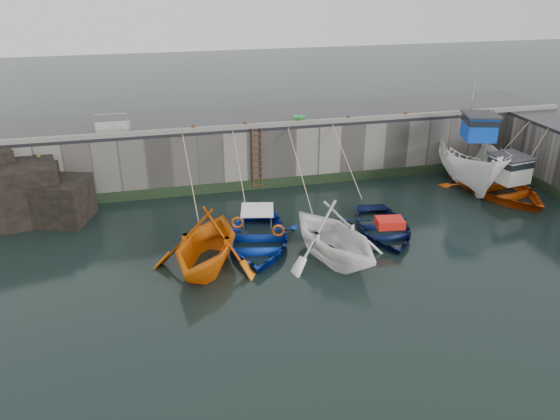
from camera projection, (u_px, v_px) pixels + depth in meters
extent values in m
plane|color=black|center=(369.00, 286.00, 19.36)|extent=(120.00, 120.00, 0.00)
cube|color=slate|center=(284.00, 144.00, 29.82)|extent=(30.00, 5.00, 3.00)
cube|color=black|center=(284.00, 115.00, 29.17)|extent=(30.00, 5.00, 0.16)
cube|color=slate|center=(295.00, 123.00, 27.02)|extent=(30.00, 0.30, 0.20)
cube|color=black|center=(295.00, 181.00, 28.08)|extent=(30.00, 0.08, 0.50)
cube|color=black|center=(17.00, 192.00, 23.99)|extent=(4.05, 3.66, 2.60)
cube|color=black|center=(60.00, 200.00, 23.99)|extent=(2.96, 2.83, 1.90)
cube|color=black|center=(39.00, 188.00, 24.76)|extent=(2.01, 1.83, 2.30)
cone|color=#2D591E|center=(22.00, 174.00, 23.54)|extent=(0.44, 0.44, 0.45)
cone|color=#2D591E|center=(1.00, 156.00, 23.53)|extent=(0.44, 0.44, 0.45)
cone|color=#2D591E|center=(49.00, 187.00, 23.45)|extent=(0.44, 0.44, 0.45)
cone|color=#2D591E|center=(38.00, 157.00, 24.39)|extent=(0.44, 0.44, 0.45)
cylinder|color=#3F1E0F|center=(253.00, 160.00, 27.01)|extent=(0.07, 0.07, 3.20)
cylinder|color=#3F1E0F|center=(261.00, 159.00, 27.11)|extent=(0.07, 0.07, 3.20)
cube|color=#3F1E0F|center=(258.00, 185.00, 27.60)|extent=(0.44, 0.06, 0.05)
cube|color=#3F1E0F|center=(258.00, 179.00, 27.46)|extent=(0.44, 0.06, 0.05)
cube|color=#3F1E0F|center=(257.00, 173.00, 27.33)|extent=(0.44, 0.06, 0.05)
cube|color=#3F1E0F|center=(257.00, 167.00, 27.19)|extent=(0.44, 0.06, 0.05)
cube|color=#3F1E0F|center=(257.00, 160.00, 27.06)|extent=(0.44, 0.06, 0.05)
cube|color=#3F1E0F|center=(257.00, 154.00, 26.92)|extent=(0.44, 0.06, 0.05)
cube|color=#3F1E0F|center=(257.00, 147.00, 26.79)|extent=(0.44, 0.06, 0.05)
cube|color=#3F1E0F|center=(257.00, 141.00, 26.65)|extent=(0.44, 0.06, 0.05)
cube|color=#3F1E0F|center=(257.00, 134.00, 26.52)|extent=(0.44, 0.06, 0.05)
imported|color=orange|center=(207.00, 266.00, 20.65)|extent=(5.86, 6.21, 2.59)
imported|color=#0B30A8|center=(258.00, 245.00, 22.20)|extent=(4.69, 5.82, 1.07)
imported|color=white|center=(332.00, 258.00, 21.23)|extent=(5.55, 6.00, 2.61)
imported|color=#0A1441|center=(383.00, 232.00, 23.28)|extent=(3.86, 4.98, 0.95)
imported|color=white|center=(470.00, 162.00, 28.25)|extent=(4.74, 7.91, 2.87)
cube|color=#0C3BBC|center=(479.00, 127.00, 26.87)|extent=(1.76, 1.83, 1.20)
cube|color=black|center=(480.00, 120.00, 26.72)|extent=(1.83, 1.90, 0.28)
cube|color=#262628|center=(481.00, 114.00, 26.60)|extent=(2.01, 2.08, 0.08)
cylinder|color=#A5A8AD|center=(472.00, 101.00, 28.14)|extent=(0.08, 0.08, 3.00)
imported|color=#D84B0B|center=(497.00, 188.00, 27.18)|extent=(5.10, 6.50, 1.22)
cube|color=white|center=(510.00, 169.00, 26.18)|extent=(1.62, 1.70, 1.20)
cube|color=black|center=(511.00, 162.00, 26.03)|extent=(1.69, 1.77, 0.28)
cube|color=#262628|center=(512.00, 156.00, 25.92)|extent=(1.85, 1.93, 0.08)
cylinder|color=#A5A8AD|center=(486.00, 141.00, 27.32)|extent=(0.08, 0.08, 3.00)
cube|color=#198C34|center=(299.00, 119.00, 27.65)|extent=(0.67, 0.58, 0.28)
cylinder|color=#A5A8AD|center=(95.00, 125.00, 25.20)|extent=(0.05, 0.05, 1.00)
cylinder|color=#A5A8AD|center=(128.00, 123.00, 25.53)|extent=(0.05, 0.05, 1.00)
cylinder|color=#A5A8AD|center=(110.00, 114.00, 25.17)|extent=(1.50, 0.05, 0.05)
cube|color=gray|center=(113.00, 130.00, 25.97)|extent=(1.60, 0.35, 0.18)
cube|color=gray|center=(113.00, 124.00, 26.21)|extent=(1.60, 0.35, 0.18)
cylinder|color=#3F1E0F|center=(194.00, 128.00, 26.01)|extent=(0.18, 0.18, 0.28)
cylinder|color=#3F1E0F|center=(245.00, 125.00, 26.55)|extent=(0.18, 0.18, 0.28)
cylinder|color=#3F1E0F|center=(298.00, 122.00, 27.13)|extent=(0.18, 0.18, 0.28)
cylinder|color=#3F1E0F|center=(348.00, 118.00, 27.70)|extent=(0.18, 0.18, 0.28)
cylinder|color=#3F1E0F|center=(406.00, 115.00, 28.39)|extent=(0.18, 0.18, 0.28)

